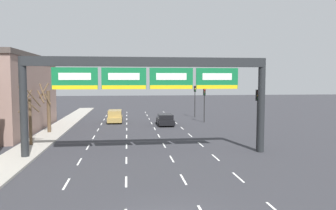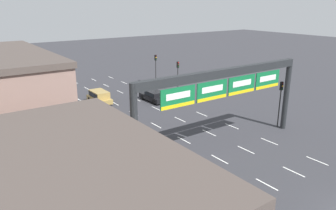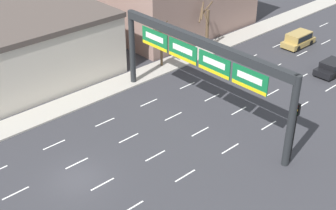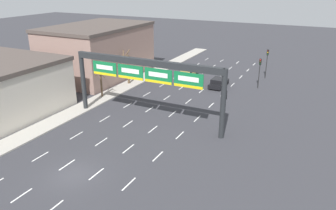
{
  "view_description": "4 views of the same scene",
  "coord_description": "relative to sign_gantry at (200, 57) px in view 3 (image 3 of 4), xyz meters",
  "views": [
    {
      "loc": [
        -1.54,
        -12.36,
        5.77
      ],
      "look_at": [
        1.66,
        13.3,
        3.79
      ],
      "focal_mm": 35.0,
      "sensor_mm": 36.0,
      "label": 1
    },
    {
      "loc": [
        -19.92,
        -7.26,
        12.84
      ],
      "look_at": [
        -2.4,
        17.64,
        3.34
      ],
      "focal_mm": 35.0,
      "sensor_mm": 36.0,
      "label": 2
    },
    {
      "loc": [
        23.83,
        -13.07,
        21.62
      ],
      "look_at": [
        -0.59,
        9.39,
        2.25
      ],
      "focal_mm": 50.0,
      "sensor_mm": 36.0,
      "label": 3
    },
    {
      "loc": [
        17.93,
        -17.77,
        15.65
      ],
      "look_at": [
        2.14,
        13.77,
        2.04
      ],
      "focal_mm": 35.0,
      "sensor_mm": 36.0,
      "label": 4
    }
  ],
  "objects": [
    {
      "name": "tree_bare_closest",
      "position": [
        -9.93,
        4.55,
        -3.14
      ],
      "size": [
        1.95,
        1.95,
        5.09
      ],
      "color": "brown",
      "rests_on": "sidewalk_left"
    },
    {
      "name": "building_near",
      "position": [
        -18.43,
        -6.32,
        -2.6
      ],
      "size": [
        14.24,
        15.17,
        6.47
      ],
      "color": "beige",
      "rests_on": "ground_plane"
    },
    {
      "name": "lane_dashes",
      "position": [
        -0.0,
        1.06,
        -5.85
      ],
      "size": [
        10.02,
        67.0,
        0.01
      ],
      "color": "white",
      "rests_on": "ground_plane"
    },
    {
      "name": "tree_bare_second",
      "position": [
        -10.08,
        11.55,
        -2.99
      ],
      "size": [
        1.57,
        2.16,
        5.3
      ],
      "color": "brown",
      "rests_on": "sidewalk_left"
    },
    {
      "name": "suv_gold",
      "position": [
        -3.23,
        19.99,
        -4.92
      ],
      "size": [
        1.97,
        4.36,
        1.68
      ],
      "color": "#A88947",
      "rests_on": "ground_plane"
    },
    {
      "name": "sign_gantry",
      "position": [
        0.0,
        0.0,
        0.0
      ],
      "size": [
        18.66,
        0.7,
        7.48
      ],
      "color": "#232628",
      "rests_on": "ground_plane"
    },
    {
      "name": "traffic_light_near_gantry",
      "position": [
        9.03,
        0.69,
        -2.31
      ],
      "size": [
        0.3,
        0.35,
        4.98
      ],
      "color": "black",
      "rests_on": "ground_plane"
    },
    {
      "name": "sidewalk_left",
      "position": [
        -9.65,
        -12.44,
        -5.78
      ],
      "size": [
        2.8,
        110.0,
        0.15
      ],
      "color": "#A8A399",
      "rests_on": "ground_plane"
    },
    {
      "name": "car_black",
      "position": [
        3.26,
        16.56,
        -5.1
      ],
      "size": [
        1.98,
        4.68,
        1.41
      ],
      "color": "black",
      "rests_on": "ground_plane"
    },
    {
      "name": "ground_plane",
      "position": [
        -0.0,
        -12.44,
        -5.85
      ],
      "size": [
        220.0,
        220.0,
        0.0
      ],
      "primitive_type": "plane",
      "color": "#333338"
    }
  ]
}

